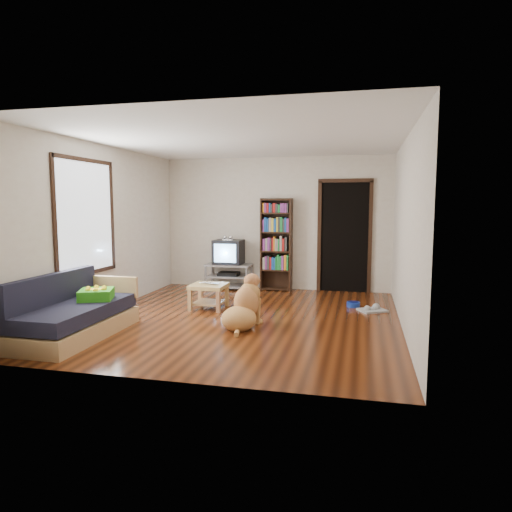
% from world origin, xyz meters
% --- Properties ---
extents(ground, '(5.00, 5.00, 0.00)m').
position_xyz_m(ground, '(0.00, 0.00, 0.00)').
color(ground, '#5F2910').
rests_on(ground, ground).
extents(ceiling, '(5.00, 5.00, 0.00)m').
position_xyz_m(ceiling, '(0.00, 0.00, 2.60)').
color(ceiling, white).
rests_on(ceiling, ground).
extents(wall_back, '(4.50, 0.00, 4.50)m').
position_xyz_m(wall_back, '(0.00, 2.50, 1.30)').
color(wall_back, beige).
rests_on(wall_back, ground).
extents(wall_front, '(4.50, 0.00, 4.50)m').
position_xyz_m(wall_front, '(0.00, -2.50, 1.30)').
color(wall_front, beige).
rests_on(wall_front, ground).
extents(wall_left, '(0.00, 5.00, 5.00)m').
position_xyz_m(wall_left, '(-2.25, 0.00, 1.30)').
color(wall_left, beige).
rests_on(wall_left, ground).
extents(wall_right, '(0.00, 5.00, 5.00)m').
position_xyz_m(wall_right, '(2.25, 0.00, 1.30)').
color(wall_right, beige).
rests_on(wall_right, ground).
extents(green_cushion, '(0.54, 0.54, 0.14)m').
position_xyz_m(green_cushion, '(-1.75, -1.07, 0.49)').
color(green_cushion, green).
rests_on(green_cushion, sofa).
extents(laptop, '(0.35, 0.26, 0.03)m').
position_xyz_m(laptop, '(-0.71, 0.47, 0.41)').
color(laptop, silver).
rests_on(laptop, coffee_table).
extents(dog_bowl, '(0.22, 0.22, 0.08)m').
position_xyz_m(dog_bowl, '(1.57, 1.16, 0.04)').
color(dog_bowl, navy).
rests_on(dog_bowl, ground).
extents(grey_rag, '(0.51, 0.48, 0.03)m').
position_xyz_m(grey_rag, '(1.87, 0.91, 0.01)').
color(grey_rag, '#A7A7A7').
rests_on(grey_rag, ground).
extents(window, '(0.03, 1.46, 1.70)m').
position_xyz_m(window, '(-2.23, -0.50, 1.50)').
color(window, white).
rests_on(window, wall_left).
extents(doorway, '(1.03, 0.05, 2.19)m').
position_xyz_m(doorway, '(1.35, 2.48, 1.12)').
color(doorway, black).
rests_on(doorway, wall_back).
extents(tv_stand, '(0.90, 0.45, 0.50)m').
position_xyz_m(tv_stand, '(-0.90, 2.25, 0.27)').
color(tv_stand, '#99999E').
rests_on(tv_stand, ground).
extents(crt_tv, '(0.55, 0.52, 0.58)m').
position_xyz_m(crt_tv, '(-0.90, 2.27, 0.74)').
color(crt_tv, black).
rests_on(crt_tv, tv_stand).
extents(bookshelf, '(0.60, 0.30, 1.80)m').
position_xyz_m(bookshelf, '(0.05, 2.34, 1.00)').
color(bookshelf, black).
rests_on(bookshelf, ground).
extents(sofa, '(0.80, 1.80, 0.80)m').
position_xyz_m(sofa, '(-1.87, -1.38, 0.26)').
color(sofa, tan).
rests_on(sofa, ground).
extents(coffee_table, '(0.55, 0.55, 0.40)m').
position_xyz_m(coffee_table, '(-0.71, 0.50, 0.28)').
color(coffee_table, tan).
rests_on(coffee_table, ground).
extents(dog, '(0.61, 0.91, 0.75)m').
position_xyz_m(dog, '(0.13, -0.46, 0.27)').
color(dog, '#D7A452').
rests_on(dog, ground).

